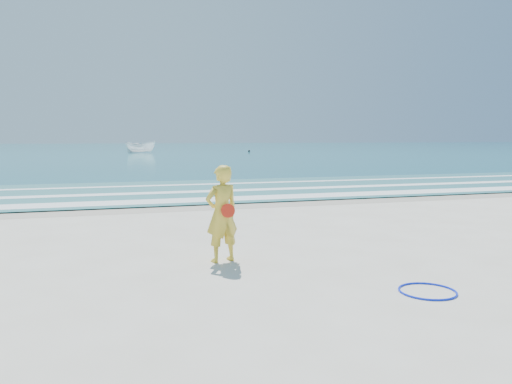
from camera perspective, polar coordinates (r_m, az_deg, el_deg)
name	(u,v)px	position (r m, az deg, el deg)	size (l,w,h in m)	color
ground	(316,268)	(9.46, 6.85, -8.58)	(400.00, 400.00, 0.00)	silver
wet_sand	(213,205)	(17.91, -4.95, -1.52)	(400.00, 2.40, 0.00)	#B2A893
ocean	(119,148)	(113.43, -15.36, 4.82)	(400.00, 190.00, 0.04)	#19727F
shallow	(189,190)	(22.78, -7.62, 0.23)	(400.00, 10.00, 0.01)	#59B7AD
foam_near	(206,200)	(19.17, -5.78, -0.86)	(400.00, 1.40, 0.01)	white
foam_mid	(192,192)	(22.00, -7.28, 0.04)	(400.00, 0.90, 0.01)	white
foam_far	(181,185)	(25.24, -8.57, 0.81)	(400.00, 0.60, 0.01)	white
hoop	(427,291)	(8.42, 19.00, -10.66)	(0.90, 0.90, 0.03)	#0C25E9
boat	(141,147)	(79.49, -13.05, 5.04)	(1.78, 4.73, 1.82)	white
buoy	(249,151)	(81.60, -0.80, 4.71)	(0.34, 0.34, 0.34)	black
woman	(222,214)	(9.70, -3.93, -2.49)	(0.79, 0.63, 1.89)	gold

